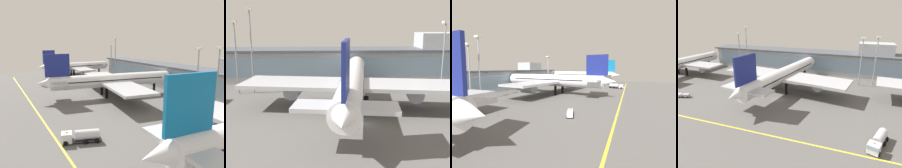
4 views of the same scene
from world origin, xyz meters
TOP-DOWN VIEW (x-y plane):
  - ground_plane at (0.00, 0.00)m, footprint 180.00×180.00m
  - taxiway_centreline_stripe at (0.00, -22.00)m, footprint 144.00×0.50m
  - terminal_building at (1.97, 42.90)m, footprint 113.82×14.00m
  - airliner_near_right at (-1.24, 9.67)m, footprint 53.23×59.95m
  - airliner_far_right at (58.43, 11.63)m, footprint 51.05×58.91m
  - fuel_tanker_truck at (33.10, -17.46)m, footprint 5.24×9.35m
  - baggage_tug_near at (-33.85, -10.79)m, footprint 5.79×3.25m
  - apron_light_mast_west at (32.81, 29.35)m, footprint 1.80×1.80m
  - apron_light_mast_centre at (-28.28, 26.44)m, footprint 1.80×1.80m
  - apron_light_mast_east at (-32.59, 26.16)m, footprint 1.80×1.80m
  - apron_light_mast_far_east at (27.06, 26.84)m, footprint 1.80×1.80m

SIDE VIEW (x-z plane):
  - ground_plane at x=0.00m, z-range 0.00..0.00m
  - taxiway_centreline_stripe at x=0.00m, z-range 0.00..0.01m
  - baggage_tug_near at x=-33.85m, z-range 0.09..1.49m
  - fuel_tanker_truck at x=33.10m, z-range 0.06..2.96m
  - terminal_building at x=1.97m, z-range -2.07..14.31m
  - airliner_near_right at x=-1.24m, z-range -2.43..15.43m
  - airliner_far_right at x=58.43m, z-range -2.52..16.06m
  - apron_light_mast_far_east at x=27.06m, z-range 3.46..23.94m
  - apron_light_mast_east at x=-32.59m, z-range 3.47..24.20m
  - apron_light_mast_west at x=32.81m, z-range 3.49..24.40m
  - apron_light_mast_centre at x=-28.28m, z-range 3.67..27.67m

